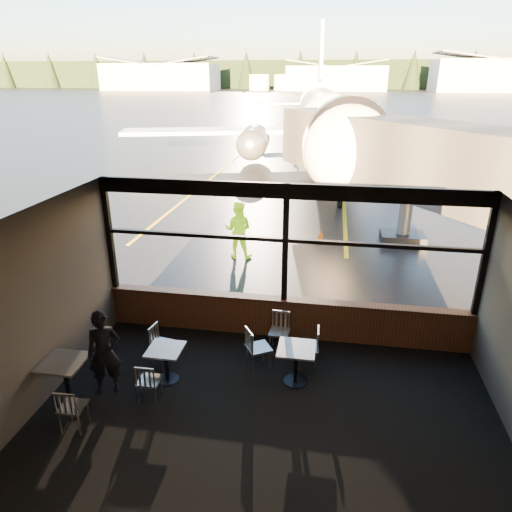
% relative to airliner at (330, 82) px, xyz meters
% --- Properties ---
extents(ground_plane, '(520.00, 520.00, 0.00)m').
position_rel_airliner_xyz_m(ground_plane, '(-0.37, 97.61, -5.11)').
color(ground_plane, black).
rests_on(ground_plane, ground).
extents(carpet_floor, '(8.00, 6.00, 0.01)m').
position_rel_airliner_xyz_m(carpet_floor, '(-0.37, -25.39, -5.10)').
color(carpet_floor, black).
rests_on(carpet_floor, ground).
extents(ceiling, '(8.00, 6.00, 0.04)m').
position_rel_airliner_xyz_m(ceiling, '(-0.37, -25.39, -1.61)').
color(ceiling, '#38332D').
rests_on(ceiling, ground).
extents(wall_left, '(0.04, 6.00, 3.50)m').
position_rel_airliner_xyz_m(wall_left, '(-4.37, -25.39, -3.36)').
color(wall_left, '#4D453D').
rests_on(wall_left, ground).
extents(wall_back, '(8.00, 0.04, 3.50)m').
position_rel_airliner_xyz_m(wall_back, '(-0.37, -28.39, -3.36)').
color(wall_back, '#4D453D').
rests_on(wall_back, ground).
extents(window_sill, '(8.00, 0.28, 0.90)m').
position_rel_airliner_xyz_m(window_sill, '(-0.37, -22.39, -4.66)').
color(window_sill, brown).
rests_on(window_sill, ground).
extents(window_header, '(8.00, 0.18, 0.30)m').
position_rel_airliner_xyz_m(window_header, '(-0.37, -22.39, -1.76)').
color(window_header, black).
rests_on(window_header, ground).
extents(mullion_left, '(0.12, 0.12, 2.60)m').
position_rel_airliner_xyz_m(mullion_left, '(-4.32, -22.39, -2.91)').
color(mullion_left, black).
rests_on(mullion_left, ground).
extents(mullion_centre, '(0.12, 0.12, 2.60)m').
position_rel_airliner_xyz_m(mullion_centre, '(-0.37, -22.39, -2.91)').
color(mullion_centre, black).
rests_on(mullion_centre, ground).
extents(mullion_right, '(0.12, 0.12, 2.60)m').
position_rel_airliner_xyz_m(mullion_right, '(3.58, -22.39, -2.91)').
color(mullion_right, black).
rests_on(mullion_right, ground).
extents(window_transom, '(8.00, 0.10, 0.08)m').
position_rel_airliner_xyz_m(window_transom, '(-0.37, -22.39, -2.81)').
color(window_transom, black).
rests_on(window_transom, ground).
extents(airliner, '(30.51, 35.60, 10.22)m').
position_rel_airliner_xyz_m(airliner, '(0.00, 0.00, 0.00)').
color(airliner, white).
rests_on(airliner, ground_plane).
extents(jet_bridge, '(9.12, 11.15, 4.87)m').
position_rel_airliner_xyz_m(jet_bridge, '(3.23, -16.89, -2.67)').
color(jet_bridge, '#29282B').
rests_on(jet_bridge, ground_plane).
extents(cafe_table_near, '(0.70, 0.70, 0.77)m').
position_rel_airliner_xyz_m(cafe_table_near, '(0.05, -24.04, -4.72)').
color(cafe_table_near, '#A6A199').
rests_on(cafe_table_near, carpet_floor).
extents(cafe_table_mid, '(0.65, 0.65, 0.71)m').
position_rel_airliner_xyz_m(cafe_table_mid, '(-2.40, -24.39, -4.75)').
color(cafe_table_mid, gray).
rests_on(cafe_table_mid, carpet_floor).
extents(cafe_table_left, '(0.75, 0.75, 0.82)m').
position_rel_airliner_xyz_m(cafe_table_left, '(-3.97, -25.24, -4.70)').
color(cafe_table_left, gray).
rests_on(cafe_table_left, carpet_floor).
extents(chair_near_e, '(0.49, 0.49, 0.88)m').
position_rel_airliner_xyz_m(chair_near_e, '(0.24, -23.48, -4.67)').
color(chair_near_e, '#B5AFA3').
rests_on(chair_near_e, carpet_floor).
extents(chair_near_w, '(0.69, 0.69, 0.92)m').
position_rel_airliner_xyz_m(chair_near_w, '(-0.72, -23.71, -4.65)').
color(chair_near_w, '#AAA699').
rests_on(chair_near_w, carpet_floor).
extents(chair_near_n, '(0.50, 0.50, 0.87)m').
position_rel_airliner_xyz_m(chair_near_n, '(-0.39, -23.00, -4.67)').
color(chair_near_n, '#B9B3A7').
rests_on(chair_near_n, carpet_floor).
extents(chair_mid_s, '(0.45, 0.45, 0.82)m').
position_rel_airliner_xyz_m(chair_mid_s, '(-2.50, -24.99, -4.70)').
color(chair_mid_s, '#B7B1A5').
rests_on(chair_mid_s, carpet_floor).
extents(chair_mid_w, '(0.51, 0.51, 0.82)m').
position_rel_airliner_xyz_m(chair_mid_w, '(-2.70, -23.81, -4.70)').
color(chair_mid_w, '#B9B4A7').
rests_on(chair_mid_w, carpet_floor).
extents(chair_left_s, '(0.48, 0.48, 0.84)m').
position_rel_airliner_xyz_m(chair_left_s, '(-3.47, -25.88, -4.69)').
color(chair_left_s, '#B5AFA3').
rests_on(chair_left_s, carpet_floor).
extents(passenger, '(0.71, 0.60, 1.64)m').
position_rel_airliner_xyz_m(passenger, '(-3.37, -24.87, -4.29)').
color(passenger, black).
rests_on(passenger, carpet_floor).
extents(ground_crew, '(0.91, 0.72, 1.84)m').
position_rel_airliner_xyz_m(ground_crew, '(-2.35, -17.79, -4.19)').
color(ground_crew, '#BFF219').
rests_on(ground_crew, ground_plane).
extents(cone_nose, '(0.33, 0.33, 0.46)m').
position_rel_airliner_xyz_m(cone_nose, '(0.24, -15.96, -4.88)').
color(cone_nose, '#DA4C06').
rests_on(cone_nose, ground_plane).
extents(hangar_left, '(45.00, 18.00, 11.00)m').
position_rel_airliner_xyz_m(hangar_left, '(-70.37, 157.61, 0.39)').
color(hangar_left, silver).
rests_on(hangar_left, ground_plane).
extents(hangar_mid, '(38.00, 15.00, 10.00)m').
position_rel_airliner_xyz_m(hangar_mid, '(-0.37, 162.61, -0.11)').
color(hangar_mid, silver).
rests_on(hangar_mid, ground_plane).
extents(hangar_right, '(50.00, 20.00, 12.00)m').
position_rel_airliner_xyz_m(hangar_right, '(59.63, 155.61, 0.89)').
color(hangar_right, silver).
rests_on(hangar_right, ground_plane).
extents(fuel_tank_a, '(8.00, 8.00, 6.00)m').
position_rel_airliner_xyz_m(fuel_tank_a, '(-30.37, 159.61, -2.11)').
color(fuel_tank_a, silver).
rests_on(fuel_tank_a, ground_plane).
extents(fuel_tank_b, '(8.00, 8.00, 6.00)m').
position_rel_airliner_xyz_m(fuel_tank_b, '(-20.37, 159.61, -2.11)').
color(fuel_tank_b, silver).
rests_on(fuel_tank_b, ground_plane).
extents(fuel_tank_c, '(8.00, 8.00, 6.00)m').
position_rel_airliner_xyz_m(fuel_tank_c, '(-10.37, 159.61, -2.11)').
color(fuel_tank_c, silver).
rests_on(fuel_tank_c, ground_plane).
extents(treeline, '(360.00, 3.00, 12.00)m').
position_rel_airliner_xyz_m(treeline, '(-0.37, 187.61, 0.89)').
color(treeline, black).
rests_on(treeline, ground_plane).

